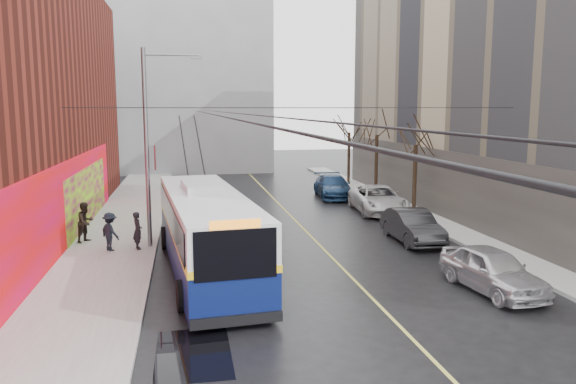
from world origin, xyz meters
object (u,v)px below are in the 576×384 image
at_px(parked_car_c, 378,199).
at_px(pedestrian_a, 138,230).
at_px(streetlight_pole, 150,143).
at_px(parked_car_d, 333,186).
at_px(following_car, 215,196).
at_px(trolleybus, 206,230).
at_px(parked_car_b, 412,226).
at_px(pedestrian_b, 86,222).
at_px(tree_near, 416,132).
at_px(parked_car_a, 492,270).
at_px(pedestrian_c, 110,232).
at_px(tree_mid, 377,124).
at_px(tree_far, 349,123).

height_order(parked_car_c, pedestrian_a, pedestrian_a).
distance_m(streetlight_pole, parked_car_d, 18.14).
bearing_deg(parked_car_d, pedestrian_a, -128.92).
xyz_separation_m(following_car, pedestrian_a, (-3.95, -10.50, 0.20)).
relative_size(trolleybus, parked_car_b, 2.73).
distance_m(following_car, pedestrian_b, 10.79).
height_order(tree_near, pedestrian_a, tree_near).
bearing_deg(parked_car_a, parked_car_c, 79.66).
bearing_deg(parked_car_c, parked_car_a, -89.66).
bearing_deg(pedestrian_c, tree_mid, -92.64).
height_order(tree_near, parked_car_d, tree_near).
xyz_separation_m(streetlight_pole, tree_near, (15.14, 6.00, 0.13)).
relative_size(tree_far, parked_car_d, 1.19).
distance_m(streetlight_pole, tree_far, 25.09).
distance_m(tree_mid, pedestrian_c, 22.13).
relative_size(parked_car_b, following_car, 1.02).
xyz_separation_m(tree_far, pedestrian_b, (-18.30, -18.63, -4.05)).
distance_m(parked_car_a, pedestrian_a, 14.89).
height_order(parked_car_b, parked_car_d, parked_car_d).
distance_m(tree_mid, pedestrian_a, 21.20).
bearing_deg(pedestrian_a, following_car, -39.13).
relative_size(parked_car_c, pedestrian_b, 3.14).
xyz_separation_m(parked_car_c, pedestrian_c, (-14.96, -7.38, 0.18)).
distance_m(tree_mid, parked_car_c, 7.87).
relative_size(parked_car_a, parked_car_d, 0.83).
xyz_separation_m(trolleybus, parked_car_a, (9.75, -4.20, -0.90)).
bearing_deg(trolleybus, parked_car_a, -28.83).
bearing_deg(trolleybus, parked_car_d, 55.06).
bearing_deg(tree_near, trolleybus, -141.81).
bearing_deg(parked_car_a, pedestrian_a, 142.18).
bearing_deg(pedestrian_c, following_car, -67.10).
relative_size(tree_near, tree_mid, 0.96).
bearing_deg(streetlight_pole, pedestrian_a, -143.02).
distance_m(parked_car_a, parked_car_b, 7.48).
height_order(parked_car_b, pedestrian_a, pedestrian_a).
bearing_deg(pedestrian_a, parked_car_b, -110.11).
relative_size(parked_car_c, pedestrian_a, 3.54).
bearing_deg(pedestrian_b, pedestrian_a, -91.39).
bearing_deg(tree_near, tree_mid, 90.00).
distance_m(parked_car_a, parked_car_c, 15.18).
relative_size(tree_mid, pedestrian_a, 3.98).
distance_m(parked_car_c, pedestrian_b, 17.19).
xyz_separation_m(tree_far, trolleybus, (-12.88, -24.13, -3.46)).
distance_m(parked_car_c, pedestrian_a, 15.60).
bearing_deg(following_car, parked_car_a, -71.67).
bearing_deg(pedestrian_c, parked_car_b, -132.43).
distance_m(tree_near, parked_car_d, 8.79).
height_order(parked_car_c, pedestrian_b, pedestrian_b).
relative_size(parked_car_b, parked_car_c, 0.80).
height_order(parked_car_c, following_car, parked_car_c).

